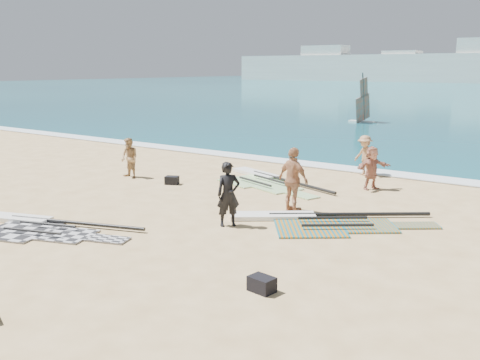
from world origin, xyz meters
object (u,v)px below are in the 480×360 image
Objects in this scene: rig_green at (264,180)px; beachgoer_left at (129,158)px; beachgoer_mid at (365,155)px; gear_bag_far at (262,284)px; rig_grey at (36,226)px; gear_bag_near at (172,180)px; beachgoer_right at (372,168)px; beachgoer_back at (293,180)px; person_wetsuit at (228,194)px; rig_orange at (315,221)px.

rig_green is 3.49× the size of beachgoer_left.
beachgoer_left is at bearing -116.10° from beachgoer_mid.
rig_green is 10.28m from gear_bag_far.
rig_grey is 10.94× the size of gear_bag_near.
beachgoer_mid reaches higher than rig_green.
beachgoer_left is 9.23m from beachgoer_right.
rig_grey is 2.67× the size of beachgoer_back.
gear_bag_near is 5.69m from beachgoer_back.
beachgoer_mid is at bearing 51.09° from rig_grey.
rig_grey is at bearing -84.51° from beachgoer_mid.
rig_green is 4.29m from beachgoer_mid.
person_wetsuit is 2.40m from beachgoer_back.
beachgoer_back is (3.12, -3.19, 0.93)m from rig_green.
beachgoer_back is (4.82, 5.50, 0.93)m from rig_grey.
beachgoer_right is (5.56, 9.76, 0.72)m from rig_grey.
rig_green is 4.55m from beachgoer_back.
beachgoer_back reaches higher than beachgoer_left.
gear_bag_far is 11.94m from beachgoer_left.
beachgoer_mid is at bearing 48.24° from gear_bag_near.
gear_bag_far reaches higher than rig_green.
person_wetsuit is at bearing 18.96° from rig_grey.
beachgoer_back is 4.33m from beachgoer_right.
rig_green is (1.70, 8.69, 0.00)m from rig_grey.
person_wetsuit is (-3.16, 3.14, 0.74)m from gear_bag_far.
beachgoer_back is at bearing -26.66° from rig_green.
rig_green is 1.00× the size of rig_orange.
gear_bag_near is 0.27× the size of person_wetsuit.
person_wetsuit is at bearing -31.74° from gear_bag_near.
beachgoer_back is at bearing -7.37° from gear_bag_near.
beachgoer_mid is at bearing -70.82° from beachgoer_back.
beachgoer_mid is (4.36, 11.96, 0.76)m from rig_grey.
rig_green is 3.09× the size of person_wetsuit.
person_wetsuit reaches higher than rig_green.
rig_orange is at bearing 105.84° from gear_bag_far.
rig_green and rig_orange have the same top height.
gear_bag_far reaches higher than rig_grey.
gear_bag_near is 0.24× the size of beachgoer_back.
beachgoer_mid is at bearing 69.83° from rig_green.
beachgoer_back reaches higher than gear_bag_near.
rig_green is 4.07m from beachgoer_right.
beachgoer_back reaches higher than rig_grey.
rig_grey is 0.95× the size of rig_green.
person_wetsuit is 6.72m from beachgoer_right.
beachgoer_mid is at bearing 57.39° from beachgoer_right.
beachgoer_right reaches higher than rig_orange.
beachgoer_back is (-2.46, 5.44, 0.83)m from gear_bag_far.
beachgoer_mid reaches higher than gear_bag_near.
gear_bag_near is at bearing -116.01° from rig_green.
rig_orange is at bearing -146.77° from beachgoer_right.
gear_bag_far is (8.04, -6.16, -0.00)m from gear_bag_near.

